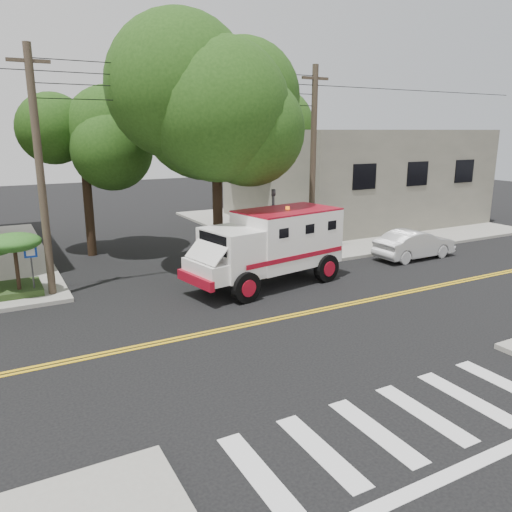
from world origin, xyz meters
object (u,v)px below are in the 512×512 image
armored_truck (271,243)px  pedestrian_a (301,239)px  pedestrian_b (321,241)px  parked_sedan (415,244)px

armored_truck → pedestrian_a: armored_truck is taller
pedestrian_a → pedestrian_b: bearing=137.2°
pedestrian_a → parked_sedan: bearing=136.9°
pedestrian_a → pedestrian_b: 0.98m
pedestrian_a → pedestrian_b: size_ratio=1.16×
armored_truck → pedestrian_b: 4.46m
parked_sedan → pedestrian_b: size_ratio=2.56×
armored_truck → parked_sedan: (8.31, 0.30, -1.00)m
pedestrian_b → parked_sedan: bearing=170.9°
armored_truck → pedestrian_b: armored_truck is taller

